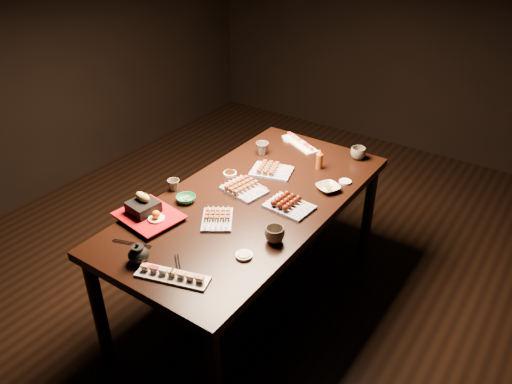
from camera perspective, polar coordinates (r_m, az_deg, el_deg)
ground at (r=3.48m, az=-1.31°, el=-8.83°), size 5.00×5.00×0.00m
dining_table at (r=3.03m, az=-0.54°, el=-6.81°), size 1.23×1.94×0.75m
sushi_platter_near at (r=2.29m, az=-9.54°, el=-9.25°), size 0.35×0.19×0.04m
sushi_platter_far at (r=3.43m, az=5.03°, el=5.73°), size 0.33×0.23×0.04m
yakitori_plate_center at (r=2.87m, az=-1.38°, el=0.64°), size 0.27×0.21×0.06m
yakitori_plate_right at (r=2.62m, az=-4.47°, el=-2.82°), size 0.25×0.26×0.05m
yakitori_plate_left at (r=3.06m, az=1.79°, el=2.73°), size 0.29×0.24×0.06m
tsukune_plate at (r=2.72m, az=3.84°, el=-1.27°), size 0.26×0.20×0.06m
edamame_bowl_green at (r=2.81m, az=-8.00°, el=-0.79°), size 0.13×0.13×0.03m
edamame_bowl_cream at (r=2.91m, az=8.24°, el=0.48°), size 0.17×0.17×0.03m
tempura_tray at (r=2.67m, az=-12.22°, el=-1.94°), size 0.36×0.31×0.12m
teacup_near_left at (r=2.92m, az=-9.40°, el=0.80°), size 0.07×0.07×0.07m
teacup_mid_right at (r=2.47m, az=2.14°, el=-4.88°), size 0.11×0.11×0.08m
teacup_far_left at (r=3.28m, az=0.72°, el=5.02°), size 0.11×0.11×0.08m
teacup_far_right at (r=3.29m, az=11.59°, el=4.37°), size 0.12×0.12×0.08m
teapot at (r=2.40m, az=-13.31°, el=-6.75°), size 0.16×0.16×0.10m
condiment_bottle at (r=3.12m, az=7.27°, el=3.79°), size 0.05×0.05×0.13m
sauce_dish_west at (r=3.05m, az=-3.00°, el=2.13°), size 0.09×0.09×0.01m
sauce_dish_east at (r=3.01m, az=10.16°, el=1.16°), size 0.08×0.08×0.01m
sauce_dish_se at (r=2.38m, az=-1.38°, el=-7.27°), size 0.09×0.09×0.01m
sauce_dish_nw at (r=3.50m, az=3.82°, el=6.08°), size 0.10×0.10×0.02m
chopsticks_near at (r=2.54m, az=-13.97°, el=-5.72°), size 0.20×0.08×0.01m
chopsticks_se at (r=2.33m, az=-8.80°, el=-8.81°), size 0.19×0.17×0.01m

